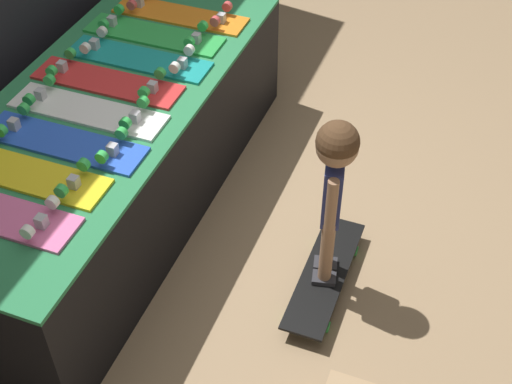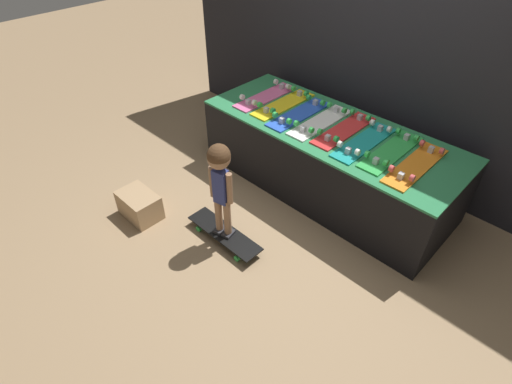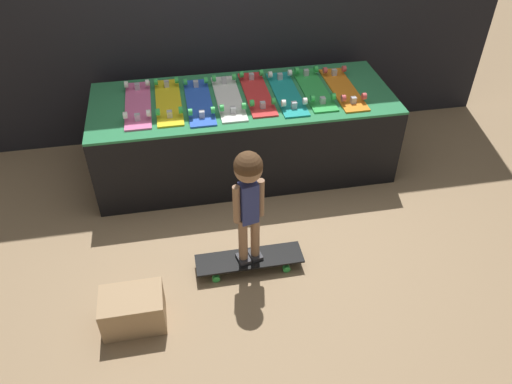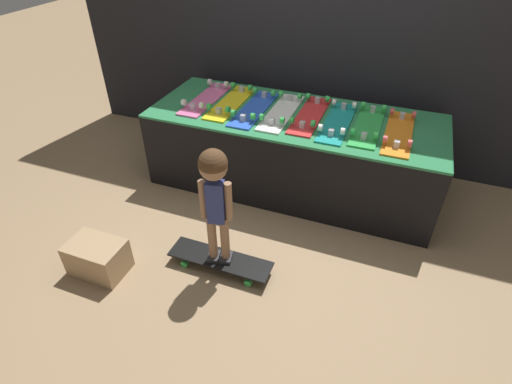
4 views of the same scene
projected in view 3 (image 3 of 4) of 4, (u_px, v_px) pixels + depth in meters
name	position (u px, v px, depth m)	size (l,w,h in m)	color
ground_plane	(255.00, 205.00, 4.03)	(16.00, 16.00, 0.00)	#9E7F5B
display_rack	(244.00, 133.00, 4.24)	(2.44, 0.94, 0.68)	black
skateboard_pink_on_rack	(138.00, 104.00, 3.90)	(0.20, 0.75, 0.09)	pink
skateboard_yellow_on_rack	(168.00, 101.00, 3.94)	(0.20, 0.75, 0.09)	yellow
skateboard_blue_on_rack	(199.00, 101.00, 3.94)	(0.20, 0.75, 0.09)	blue
skateboard_white_on_rack	(228.00, 97.00, 3.99)	(0.20, 0.75, 0.09)	white
skateboard_red_on_rack	(257.00, 93.00, 4.05)	(0.20, 0.75, 0.09)	red
skateboard_teal_on_rack	(287.00, 93.00, 4.05)	(0.20, 0.75, 0.09)	teal
skateboard_green_on_rack	(314.00, 88.00, 4.10)	(0.20, 0.75, 0.09)	green
skateboard_orange_on_rack	(343.00, 88.00, 4.11)	(0.20, 0.75, 0.09)	orange
skateboard_on_floor	(249.00, 260.00, 3.47)	(0.75, 0.20, 0.09)	black
child	(248.00, 189.00, 3.07)	(0.21, 0.18, 0.88)	#2D2D33
storage_box	(133.00, 310.00, 3.08)	(0.38, 0.26, 0.24)	tan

